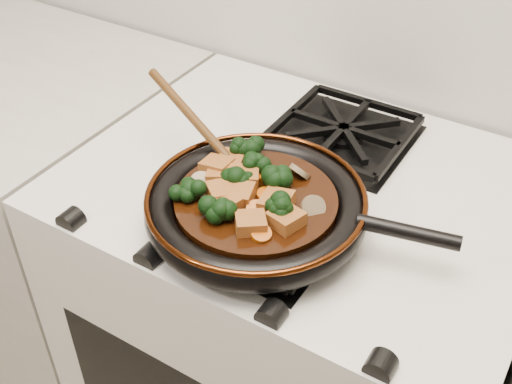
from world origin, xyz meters
The scene contains 33 objects.
stove centered at (0.00, 1.69, 0.45)m, with size 0.76×0.60×0.90m, color beige.
burner_grate_front centered at (0.00, 1.55, 0.91)m, with size 0.23×0.23×0.03m, color black, non-canonical shape.
burner_grate_back centered at (0.00, 1.83, 0.91)m, with size 0.23×0.23×0.03m, color black, non-canonical shape.
skillet centered at (0.00, 1.55, 0.94)m, with size 0.45×0.32×0.05m.
braising_sauce centered at (-0.01, 1.55, 0.95)m, with size 0.24×0.24×0.02m, color black.
tofu_cube_0 centered at (-0.07, 1.56, 0.97)m, with size 0.04×0.03×0.02m, color brown.
tofu_cube_1 centered at (0.06, 1.52, 0.97)m, with size 0.04×0.04×0.02m, color brown.
tofu_cube_2 centered at (-0.09, 1.57, 0.97)m, with size 0.04×0.04×0.02m, color brown.
tofu_cube_3 centered at (-0.04, 1.57, 0.97)m, with size 0.04×0.04×0.02m, color brown.
tofu_cube_4 centered at (-0.05, 1.52, 0.97)m, with size 0.04×0.04×0.02m, color brown.
tofu_cube_5 centered at (-0.07, 1.55, 0.97)m, with size 0.04×0.04×0.02m, color brown.
tofu_cube_6 centered at (-0.03, 1.50, 0.97)m, with size 0.04×0.04×0.02m, color brown.
tofu_cube_7 centered at (0.02, 1.49, 0.97)m, with size 0.04×0.04×0.02m, color brown.
tofu_cube_8 centered at (-0.08, 1.60, 0.97)m, with size 0.04×0.04×0.02m, color brown.
tofu_cube_9 centered at (0.03, 1.54, 0.97)m, with size 0.04×0.05×0.02m, color brown.
tofu_cube_10 centered at (-0.02, 1.53, 0.97)m, with size 0.04×0.04×0.02m, color brown.
broccoli_floret_0 centered at (-0.09, 1.50, 0.97)m, with size 0.06×0.06×0.05m, color black, non-canonical shape.
broccoli_floret_1 centered at (-0.04, 1.56, 0.97)m, with size 0.06×0.06×0.05m, color black, non-canonical shape.
broccoli_floret_2 centered at (-0.03, 1.48, 0.97)m, with size 0.06×0.06×0.05m, color black, non-canonical shape.
broccoli_floret_3 centered at (-0.07, 1.62, 0.97)m, with size 0.06×0.06×0.06m, color black, non-canonical shape.
broccoli_floret_4 centered at (0.04, 1.53, 0.97)m, with size 0.06×0.06×0.05m, color black, non-canonical shape.
broccoli_floret_5 centered at (0.01, 1.58, 0.97)m, with size 0.06×0.06×0.05m, color black, non-canonical shape.
broccoli_floret_6 centered at (-0.04, 1.59, 0.97)m, with size 0.06×0.06×0.06m, color black, non-canonical shape.
carrot_coin_0 centered at (0.04, 1.48, 0.96)m, with size 0.03×0.03×0.01m, color #AC4504.
carrot_coin_1 centered at (0.01, 1.52, 0.96)m, with size 0.03×0.03×0.01m, color #AC4504.
carrot_coin_2 centered at (-0.04, 1.57, 0.96)m, with size 0.03×0.03×0.01m, color #AC4504.
carrot_coin_3 centered at (0.00, 1.56, 0.96)m, with size 0.03×0.03×0.01m, color #AC4504.
carrot_coin_4 centered at (0.01, 1.56, 0.96)m, with size 0.03×0.03×0.01m, color #AC4504.
carrot_coin_5 centered at (-0.02, 1.60, 0.96)m, with size 0.03×0.03×0.01m, color #AC4504.
mushroom_slice_0 centered at (0.08, 1.56, 0.97)m, with size 0.03×0.03×0.01m, color olive.
mushroom_slice_1 centered at (0.02, 1.63, 0.97)m, with size 0.03×0.03×0.01m, color olive.
mushroom_slice_2 centered at (-0.09, 1.53, 0.97)m, with size 0.03×0.03×0.01m, color olive.
wooden_spoon centered at (-0.13, 1.61, 0.98)m, with size 0.15×0.08×0.24m.
Camera 1 is at (0.37, 0.94, 1.54)m, focal length 45.00 mm.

